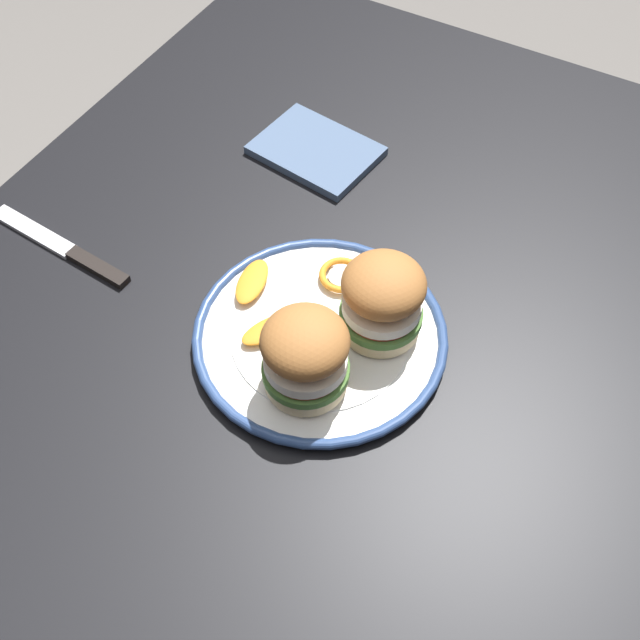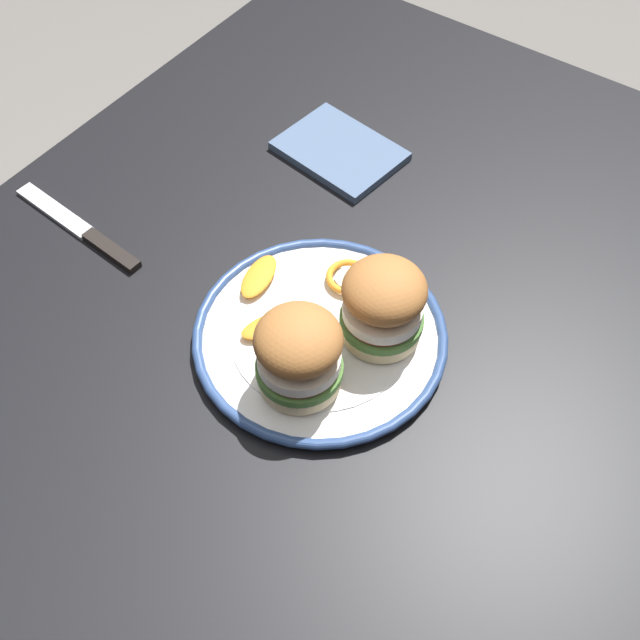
{
  "view_description": "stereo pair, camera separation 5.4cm",
  "coord_description": "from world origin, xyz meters",
  "px_view_note": "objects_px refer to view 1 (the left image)",
  "views": [
    {
      "loc": [
        -0.39,
        -0.27,
        1.5
      ],
      "look_at": [
        0.06,
        -0.01,
        0.79
      ],
      "focal_mm": 44.89,
      "sensor_mm": 36.0,
      "label": 1
    },
    {
      "loc": [
        -0.37,
        -0.31,
        1.5
      ],
      "look_at": [
        0.06,
        -0.01,
        0.79
      ],
      "focal_mm": 44.89,
      "sensor_mm": 36.0,
      "label": 2
    }
  ],
  "objects_px": {
    "table_knife": "(69,251)",
    "dinner_plate": "(320,336)",
    "sandwich_half_left": "(382,298)",
    "dining_table": "(287,420)",
    "sandwich_half_right": "(305,355)"
  },
  "relations": [
    {
      "from": "table_knife",
      "to": "dinner_plate",
      "type": "bearing_deg",
      "value": -83.78
    },
    {
      "from": "dinner_plate",
      "to": "sandwich_half_left",
      "type": "relative_size",
      "value": 2.49
    },
    {
      "from": "dinner_plate",
      "to": "table_knife",
      "type": "height_order",
      "value": "dinner_plate"
    },
    {
      "from": "dining_table",
      "to": "sandwich_half_left",
      "type": "height_order",
      "value": "sandwich_half_left"
    },
    {
      "from": "dining_table",
      "to": "dinner_plate",
      "type": "height_order",
      "value": "dinner_plate"
    },
    {
      "from": "sandwich_half_left",
      "to": "table_knife",
      "type": "bearing_deg",
      "value": 101.09
    },
    {
      "from": "dining_table",
      "to": "sandwich_half_left",
      "type": "relative_size",
      "value": 12.19
    },
    {
      "from": "table_knife",
      "to": "sandwich_half_right",
      "type": "bearing_deg",
      "value": -94.58
    },
    {
      "from": "sandwich_half_right",
      "to": "table_knife",
      "type": "distance_m",
      "value": 0.36
    },
    {
      "from": "dinner_plate",
      "to": "table_knife",
      "type": "relative_size",
      "value": 1.31
    },
    {
      "from": "dinner_plate",
      "to": "sandwich_half_right",
      "type": "relative_size",
      "value": 2.9
    },
    {
      "from": "dining_table",
      "to": "sandwich_half_left",
      "type": "xyz_separation_m",
      "value": [
        0.1,
        -0.06,
        0.16
      ]
    },
    {
      "from": "sandwich_half_right",
      "to": "dinner_plate",
      "type": "bearing_deg",
      "value": 16.3
    },
    {
      "from": "dinner_plate",
      "to": "sandwich_half_left",
      "type": "bearing_deg",
      "value": -53.92
    },
    {
      "from": "sandwich_half_left",
      "to": "table_knife",
      "type": "distance_m",
      "value": 0.41
    }
  ]
}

